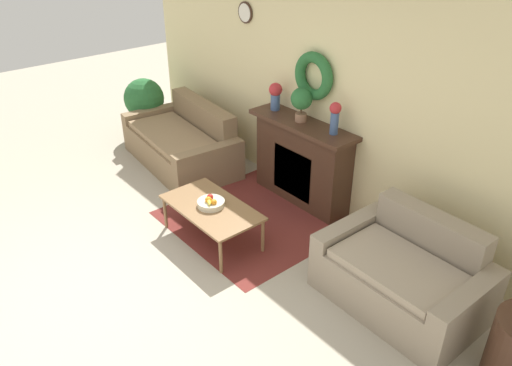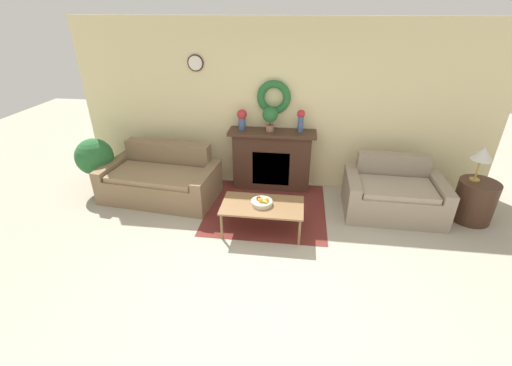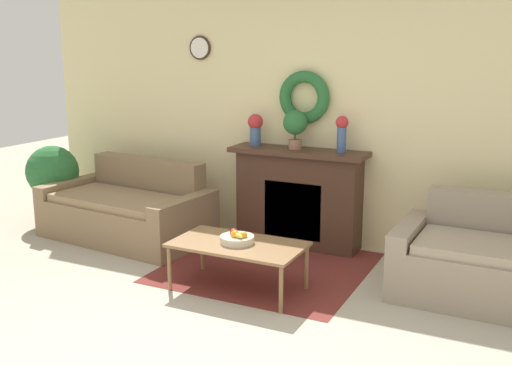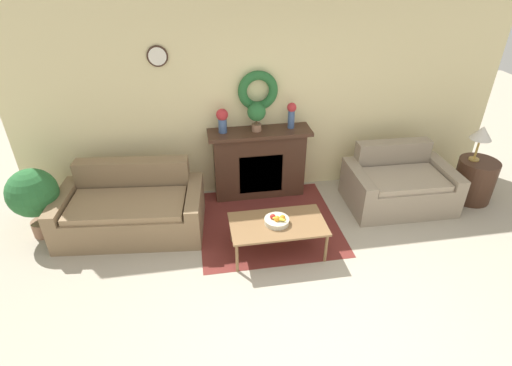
{
  "view_description": "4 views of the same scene",
  "coord_description": "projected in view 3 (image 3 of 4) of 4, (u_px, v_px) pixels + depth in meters",
  "views": [
    {
      "loc": [
        3.55,
        -1.23,
        3.22
      ],
      "look_at": [
        0.22,
        1.57,
        0.76
      ],
      "focal_mm": 35.0,
      "sensor_mm": 36.0,
      "label": 1
    },
    {
      "loc": [
        0.27,
        -2.7,
        2.83
      ],
      "look_at": [
        -0.26,
        1.38,
        0.69
      ],
      "focal_mm": 24.0,
      "sensor_mm": 36.0,
      "label": 2
    },
    {
      "loc": [
        2.1,
        -2.98,
        2.03
      ],
      "look_at": [
        -0.11,
        1.52,
        0.89
      ],
      "focal_mm": 42.0,
      "sensor_mm": 36.0,
      "label": 3
    },
    {
      "loc": [
        -1.02,
        -2.37,
        3.23
      ],
      "look_at": [
        -0.34,
        1.69,
        0.73
      ],
      "focal_mm": 28.0,
      "sensor_mm": 36.0,
      "label": 4
    }
  ],
  "objects": [
    {
      "name": "ground_plane",
      "position": [
        170.0,
        361.0,
        3.96
      ],
      "size": [
        16.0,
        16.0,
        0.0
      ],
      "primitive_type": "plane",
      "color": "#ADA38E"
    },
    {
      "name": "vase_on_mantel_left",
      "position": [
        255.0,
        127.0,
        6.25
      ],
      "size": [
        0.16,
        0.16,
        0.33
      ],
      "color": "#3D5684",
      "rests_on": "fireplace"
    },
    {
      "name": "fireplace",
      "position": [
        298.0,
        197.0,
        6.18
      ],
      "size": [
        1.42,
        0.41,
        1.02
      ],
      "color": "#42281C",
      "rests_on": "ground_plane"
    },
    {
      "name": "loveseat_right",
      "position": [
        485.0,
        263.0,
        4.92
      ],
      "size": [
        1.43,
        0.95,
        0.82
      ],
      "rotation": [
        0.0,
        0.0,
        -0.02
      ],
      "color": "gray",
      "rests_on": "ground_plane"
    },
    {
      "name": "wall_back",
      "position": [
        320.0,
        115.0,
        6.12
      ],
      "size": [
        6.8,
        0.19,
        2.7
      ],
      "color": "beige",
      "rests_on": "ground_plane"
    },
    {
      "name": "potted_plant_floor_by_couch",
      "position": [
        53.0,
        174.0,
        6.96
      ],
      "size": [
        0.6,
        0.6,
        0.92
      ],
      "color": "#8E664C",
      "rests_on": "ground_plane"
    },
    {
      "name": "vase_on_mantel_right",
      "position": [
        342.0,
        131.0,
        5.84
      ],
      "size": [
        0.13,
        0.13,
        0.36
      ],
      "color": "#3D5684",
      "rests_on": "fireplace"
    },
    {
      "name": "coffee_table",
      "position": [
        238.0,
        247.0,
        5.06
      ],
      "size": [
        1.12,
        0.62,
        0.42
      ],
      "color": "olive",
      "rests_on": "ground_plane"
    },
    {
      "name": "floor_rug",
      "position": [
        267.0,
        267.0,
        5.65
      ],
      "size": [
        1.82,
        1.72,
        0.01
      ],
      "color": "maroon",
      "rests_on": "ground_plane"
    },
    {
      "name": "couch_left",
      "position": [
        129.0,
        211.0,
        6.49
      ],
      "size": [
        1.89,
        1.14,
        0.82
      ],
      "rotation": [
        0.0,
        0.0,
        -0.1
      ],
      "color": "#846B4C",
      "rests_on": "ground_plane"
    },
    {
      "name": "potted_plant_on_mantel",
      "position": [
        295.0,
        125.0,
        6.02
      ],
      "size": [
        0.25,
        0.25,
        0.39
      ],
      "color": "#8E664C",
      "rests_on": "fireplace"
    },
    {
      "name": "fruit_bowl",
      "position": [
        237.0,
        238.0,
        5.05
      ],
      "size": [
        0.29,
        0.29,
        0.12
      ],
      "color": "beige",
      "rests_on": "coffee_table"
    }
  ]
}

